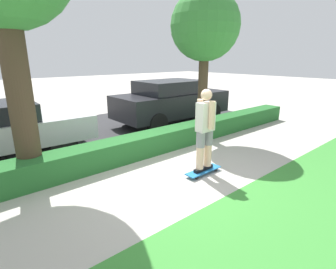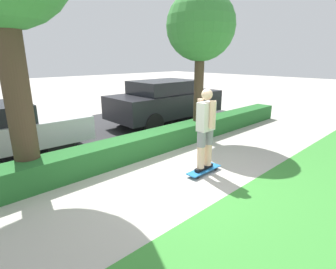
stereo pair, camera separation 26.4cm
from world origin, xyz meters
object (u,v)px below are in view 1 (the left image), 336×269
at_px(parked_car_middle, 171,101).
at_px(tree_mid, 205,28).
at_px(skateboard, 203,171).
at_px(skater_person, 205,129).

bearing_deg(parked_car_middle, tree_mid, -104.37).
height_order(skateboard, skater_person, skater_person).
bearing_deg(tree_mid, skateboard, -136.34).
height_order(skater_person, parked_car_middle, skater_person).
relative_size(tree_mid, parked_car_middle, 0.96).
distance_m(skateboard, tree_mid, 3.95).
bearing_deg(parked_car_middle, skateboard, -122.04).
xyz_separation_m(skateboard, tree_mid, (1.85, 1.77, 3.01)).
distance_m(skateboard, skater_person, 0.90).
height_order(skateboard, parked_car_middle, parked_car_middle).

